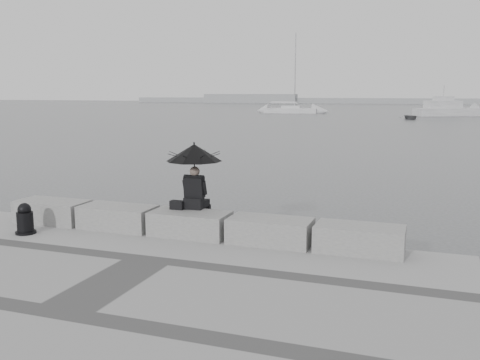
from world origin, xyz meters
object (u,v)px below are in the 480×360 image
at_px(sailboat_left, 291,110).
at_px(seated_person, 194,161).
at_px(mooring_bollard, 25,221).
at_px(dinghy, 410,117).
at_px(motor_cruiser, 449,110).

bearing_deg(sailboat_left, seated_person, -77.65).
height_order(mooring_bollard, dinghy, mooring_bollard).
height_order(mooring_bollard, motor_cruiser, motor_cruiser).
height_order(seated_person, motor_cruiser, motor_cruiser).
distance_m(motor_cruiser, dinghy, 13.00).
relative_size(seated_person, motor_cruiser, 0.14).
height_order(mooring_bollard, sailboat_left, sailboat_left).
distance_m(mooring_bollard, dinghy, 63.22).
bearing_deg(seated_person, sailboat_left, 98.06).
relative_size(mooring_bollard, motor_cruiser, 0.06).
bearing_deg(dinghy, motor_cruiser, 55.54).
relative_size(sailboat_left, dinghy, 3.64).
xyz_separation_m(seated_person, dinghy, (2.04, 61.65, -1.70)).
xyz_separation_m(seated_person, sailboat_left, (-17.17, 76.03, -1.49)).
relative_size(mooring_bollard, dinghy, 0.18).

